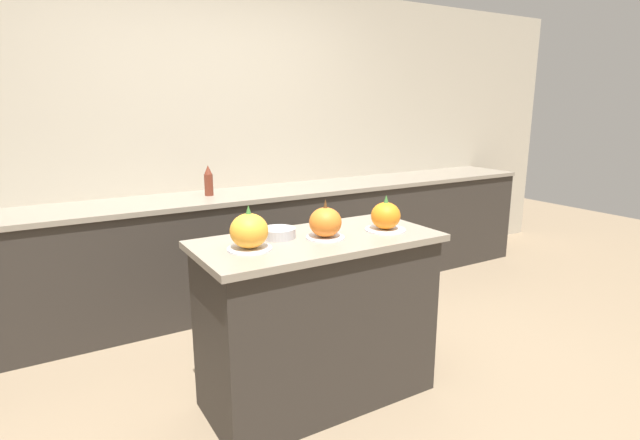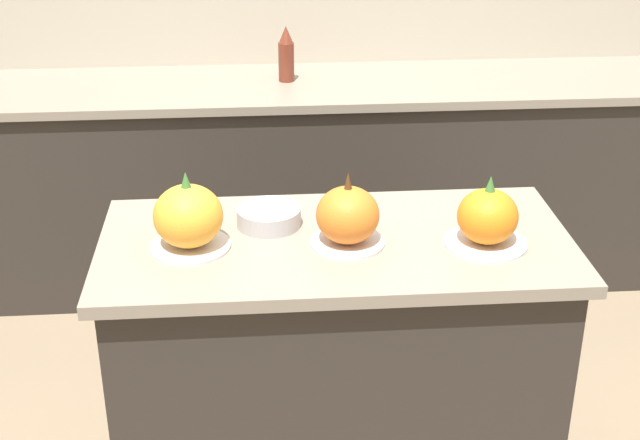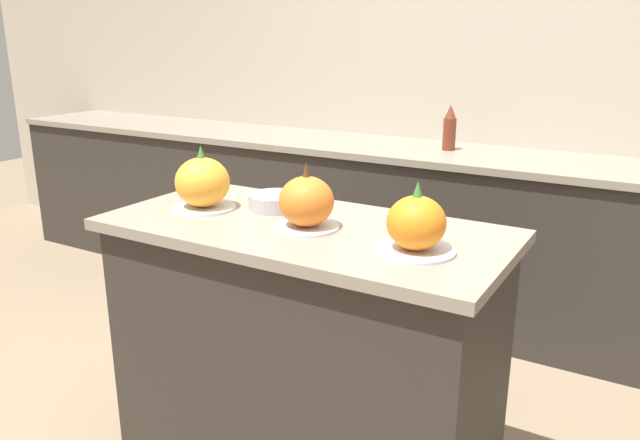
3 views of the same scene
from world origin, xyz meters
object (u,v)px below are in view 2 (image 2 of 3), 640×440
at_px(pumpkin_cake_left, 188,218).
at_px(bottle_tall, 286,55).
at_px(pumpkin_cake_right, 487,219).
at_px(pumpkin_cake_center, 348,217).
at_px(mixing_bowl, 269,217).

bearing_deg(pumpkin_cake_left, bottle_tall, 78.10).
bearing_deg(pumpkin_cake_left, pumpkin_cake_right, -3.15).
relative_size(pumpkin_cake_center, mixing_bowl, 1.16).
height_order(pumpkin_cake_center, bottle_tall, bottle_tall).
bearing_deg(mixing_bowl, pumpkin_cake_right, -15.75).
bearing_deg(mixing_bowl, bottle_tall, 85.48).
bearing_deg(bottle_tall, pumpkin_cake_left, -101.90).
bearing_deg(pumpkin_cake_center, mixing_bowl, 147.71).
distance_m(pumpkin_cake_left, pumpkin_cake_right, 0.77).
bearing_deg(mixing_bowl, pumpkin_cake_center, -32.29).
relative_size(pumpkin_cake_center, bottle_tall, 0.88).
relative_size(pumpkin_cake_right, bottle_tall, 0.95).
xyz_separation_m(pumpkin_cake_left, mixing_bowl, (0.21, 0.12, -0.06)).
xyz_separation_m(pumpkin_cake_left, bottle_tall, (0.32, 1.51, 0.02)).
relative_size(pumpkin_cake_left, bottle_tall, 0.93).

